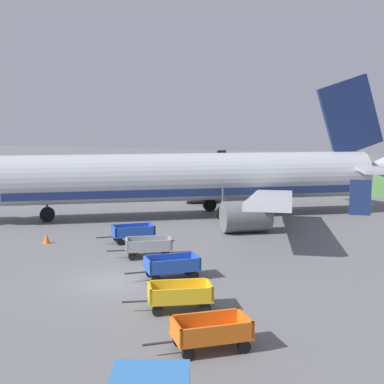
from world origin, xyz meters
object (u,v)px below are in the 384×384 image
object	(u,v)px
baggage_cart_second_in_row	(180,295)
traffic_cone_near_plane	(47,239)
baggage_cart_nearest	(211,332)
baggage_cart_third_in_row	(172,266)
traffic_cone_mid_apron	(135,249)
baggage_cart_fourth_in_row	(148,247)
airplane	(198,178)
baggage_cart_far_end	(133,233)

from	to	relation	value
baggage_cart_second_in_row	traffic_cone_near_plane	distance (m)	14.50
baggage_cart_nearest	baggage_cart_third_in_row	distance (m)	8.19
traffic_cone_near_plane	baggage_cart_second_in_row	bearing A→B (deg)	-30.88
baggage_cart_nearest	traffic_cone_mid_apron	xyz separation A→B (m)	(-8.48, 10.03, -0.26)
baggage_cart_nearest	traffic_cone_near_plane	bearing A→B (deg)	145.07
baggage_cart_third_in_row	baggage_cart_fourth_in_row	xyz separation A→B (m)	(-2.92, 3.15, 0.00)
baggage_cart_second_in_row	baggage_cart_nearest	bearing A→B (deg)	-50.14
airplane	traffic_cone_mid_apron	size ratio (longest dim) A/B	47.58
baggage_cart_nearest	baggage_cart_fourth_in_row	xyz separation A→B (m)	(-7.55, 9.90, 0.00)
baggage_cart_second_in_row	baggage_cart_far_end	size ratio (longest dim) A/B	1.08
baggage_cart_second_in_row	baggage_cart_fourth_in_row	bearing A→B (deg)	126.19
airplane	baggage_cart_third_in_row	xyz separation A→B (m)	(5.35, -16.06, -2.45)
baggage_cart_third_in_row	traffic_cone_mid_apron	bearing A→B (deg)	139.60
traffic_cone_near_plane	baggage_cart_nearest	bearing A→B (deg)	-34.93
airplane	baggage_cart_third_in_row	world-z (taller)	airplane
baggage_cart_nearest	baggage_cart_fourth_in_row	world-z (taller)	same
airplane	traffic_cone_near_plane	bearing A→B (deg)	-111.86
baggage_cart_far_end	airplane	bearing A→B (deg)	88.95
baggage_cart_second_in_row	traffic_cone_near_plane	size ratio (longest dim) A/B	5.78
airplane	baggage_cart_third_in_row	distance (m)	17.10
airplane	baggage_cart_third_in_row	bearing A→B (deg)	-71.58
baggage_cart_second_in_row	baggage_cart_third_in_row	bearing A→B (deg)	119.60
baggage_cart_third_in_row	baggage_cart_nearest	bearing A→B (deg)	-55.54
traffic_cone_near_plane	baggage_cart_fourth_in_row	bearing A→B (deg)	-4.17
baggage_cart_nearest	traffic_cone_near_plane	world-z (taller)	baggage_cart_nearest
baggage_cart_fourth_in_row	baggage_cart_far_end	size ratio (longest dim) A/B	1.08
airplane	baggage_cart_nearest	xyz separation A→B (m)	(9.98, -22.81, -2.45)
baggage_cart_nearest	traffic_cone_near_plane	distance (m)	18.23
airplane	traffic_cone_mid_apron	distance (m)	13.15
baggage_cart_third_in_row	traffic_cone_near_plane	size ratio (longest dim) A/B	5.37
baggage_cart_far_end	traffic_cone_mid_apron	bearing A→B (deg)	-58.57
airplane	baggage_cart_nearest	distance (m)	25.02
airplane	baggage_cart_fourth_in_row	bearing A→B (deg)	-79.34
baggage_cart_third_in_row	baggage_cart_fourth_in_row	bearing A→B (deg)	132.83
baggage_cart_second_in_row	baggage_cart_third_in_row	distance (m)	4.32
baggage_cart_nearest	traffic_cone_mid_apron	distance (m)	13.13
baggage_cart_nearest	baggage_cart_third_in_row	size ratio (longest dim) A/B	1.01
airplane	baggage_cart_third_in_row	size ratio (longest dim) A/B	10.40
airplane	baggage_cart_far_end	xyz separation A→B (m)	(-0.18, -10.03, -2.45)
baggage_cart_far_end	baggage_cart_fourth_in_row	bearing A→B (deg)	-47.80
baggage_cart_fourth_in_row	baggage_cart_far_end	bearing A→B (deg)	132.20
baggage_cart_fourth_in_row	baggage_cart_nearest	bearing A→B (deg)	-52.66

